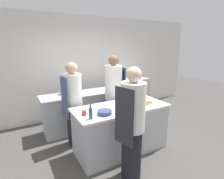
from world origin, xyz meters
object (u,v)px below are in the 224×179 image
at_px(bowl_prep_small, 105,112).
at_px(chef_at_pass_far, 74,105).
at_px(oven_range, 131,94).
at_px(stockpot, 65,90).
at_px(bottle_vinegar, 137,100).
at_px(bowl_ceramic_blue, 135,99).
at_px(chef_at_prep_near, 132,125).
at_px(bowl_mixing_large, 146,101).
at_px(chef_at_stove, 114,96).
at_px(bottle_wine, 134,102).
at_px(bottle_olive_oil, 91,113).
at_px(cup, 84,113).

bearing_deg(bowl_prep_small, chef_at_pass_far, 107.83).
height_order(oven_range, bowl_prep_small, oven_range).
height_order(chef_at_pass_far, stockpot, chef_at_pass_far).
xyz_separation_m(oven_range, bottle_vinegar, (-1.21, -1.86, 0.51)).
xyz_separation_m(oven_range, bowl_ceramic_blue, (-1.05, -1.58, 0.43)).
bearing_deg(stockpot, chef_at_prep_near, -78.36).
bearing_deg(bowl_mixing_large, chef_at_stove, 114.95).
xyz_separation_m(chef_at_pass_far, bowl_prep_small, (0.27, -0.84, 0.08)).
bearing_deg(chef_at_stove, chef_at_prep_near, -18.87).
distance_m(bottle_wine, bowl_prep_small, 0.62).
bearing_deg(chef_at_prep_near, bottle_olive_oil, 31.95).
relative_size(bottle_vinegar, cup, 3.30).
bearing_deg(chef_at_stove, bottle_wine, -3.08).
distance_m(oven_range, bottle_wine, 2.38).
xyz_separation_m(chef_at_pass_far, cup, (-0.04, -0.70, 0.08)).
bearing_deg(bowl_ceramic_blue, bottle_vinegar, -120.24).
relative_size(bowl_prep_small, bowl_ceramic_blue, 1.06).
distance_m(chef_at_prep_near, bottle_wine, 0.69).
xyz_separation_m(bottle_olive_oil, bowl_mixing_large, (1.28, 0.17, -0.06)).
xyz_separation_m(chef_at_stove, cup, (-0.97, -0.71, 0.04)).
relative_size(chef_at_pass_far, bottle_wine, 6.44).
relative_size(chef_at_stove, bowl_mixing_large, 7.47).
relative_size(bottle_olive_oil, bottle_wine, 0.92).
relative_size(bottle_vinegar, bowl_ceramic_blue, 1.17).
bearing_deg(stockpot, bowl_mixing_large, -49.24).
bearing_deg(oven_range, bowl_mixing_large, -117.23).
bearing_deg(chef_at_stove, bowl_ceramic_blue, 24.29).
distance_m(oven_range, stockpot, 2.26).
height_order(chef_at_pass_far, bottle_wine, chef_at_pass_far).
bearing_deg(bowl_mixing_large, bowl_ceramic_blue, 117.06).
bearing_deg(chef_at_stove, stockpot, -127.93).
height_order(oven_range, chef_at_prep_near, chef_at_prep_near).
height_order(oven_range, bottle_vinegar, bottle_vinegar).
height_order(bottle_wine, bowl_mixing_large, bottle_wine).
xyz_separation_m(cup, stockpot, (0.08, 1.42, 0.05)).
relative_size(oven_range, bottle_olive_oil, 4.10).
bearing_deg(chef_at_prep_near, bottle_vinegar, -55.70).
distance_m(bottle_vinegar, stockpot, 1.76).
bearing_deg(bottle_olive_oil, bowl_prep_small, 11.23).
bearing_deg(bowl_mixing_large, bottle_vinegar, -170.38).
height_order(oven_range, chef_at_stove, chef_at_stove).
distance_m(chef_at_stove, bottle_vinegar, 0.78).
relative_size(bowl_prep_small, cup, 2.98).
relative_size(cup, stockpot, 0.35).
distance_m(chef_at_stove, bowl_ceramic_blue, 0.54).
bearing_deg(bowl_prep_small, bottle_vinegar, 5.74).
distance_m(chef_at_prep_near, bowl_ceramic_blue, 1.11).
relative_size(oven_range, stockpot, 4.31).
height_order(chef_at_pass_far, bottle_olive_oil, chef_at_pass_far).
bearing_deg(chef_at_pass_far, chef_at_stove, -96.16).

